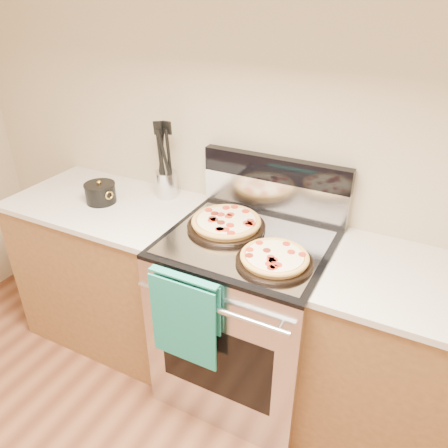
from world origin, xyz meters
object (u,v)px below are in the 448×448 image
at_px(pepperoni_pizza_back, 226,223).
at_px(utensil_crock, 166,184).
at_px(pepperoni_pizza_front, 275,259).
at_px(saucepan, 101,194).
at_px(range_body, 246,318).

bearing_deg(pepperoni_pizza_back, utensil_crock, 157.43).
distance_m(pepperoni_pizza_front, utensil_crock, 0.87).
xyz_separation_m(pepperoni_pizza_back, utensil_crock, (-0.47, 0.20, 0.03)).
xyz_separation_m(pepperoni_pizza_back, pepperoni_pizza_front, (0.32, -0.17, -0.00)).
xyz_separation_m(pepperoni_pizza_front, saucepan, (-1.06, 0.14, 0.01)).
bearing_deg(saucepan, pepperoni_pizza_back, 2.32).
bearing_deg(range_body, saucepan, 179.09).
distance_m(range_body, utensil_crock, 0.84).
xyz_separation_m(range_body, saucepan, (-0.88, 0.01, 0.51)).
height_order(pepperoni_pizza_front, saucepan, saucepan).
distance_m(utensil_crock, saucepan, 0.36).
xyz_separation_m(range_body, utensil_crock, (-0.61, 0.24, 0.53)).
xyz_separation_m(range_body, pepperoni_pizza_front, (0.18, -0.13, 0.50)).
relative_size(pepperoni_pizza_back, saucepan, 2.30).
xyz_separation_m(pepperoni_pizza_front, utensil_crock, (-0.79, 0.37, 0.04)).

